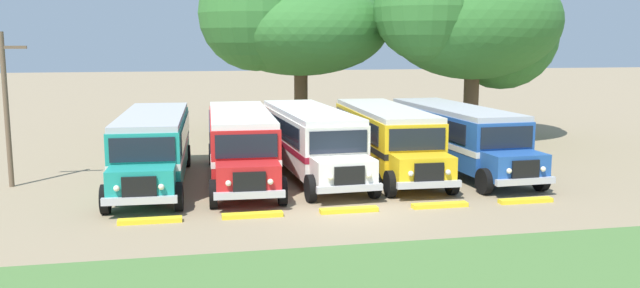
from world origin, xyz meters
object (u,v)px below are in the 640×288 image
parked_bus_slot_2 (311,138)px  parked_bus_slot_4 (456,134)px  parked_bus_slot_3 (386,136)px  parked_bus_slot_1 (241,141)px  secondary_tree (471,21)px  parked_bus_slot_0 (153,144)px  broad_shade_tree (294,23)px  utility_pole (6,104)px

parked_bus_slot_2 → parked_bus_slot_4: bearing=85.7°
parked_bus_slot_2 → parked_bus_slot_3: bearing=87.7°
parked_bus_slot_1 → parked_bus_slot_2: size_ratio=1.00×
parked_bus_slot_2 → secondary_tree: bearing=124.2°
parked_bus_slot_0 → broad_shade_tree: bearing=150.0°
secondary_tree → parked_bus_slot_2: bearing=-143.1°
parked_bus_slot_1 → utility_pole: size_ratio=1.79×
secondary_tree → parked_bus_slot_1: bearing=-148.7°
parked_bus_slot_0 → parked_bus_slot_1: same height
parked_bus_slot_3 → secondary_tree: 12.40m
parked_bus_slot_0 → parked_bus_slot_2: bearing=95.3°
parked_bus_slot_1 → parked_bus_slot_4: (9.68, 0.10, 0.00)m
parked_bus_slot_4 → secondary_tree: secondary_tree is taller
parked_bus_slot_1 → parked_bus_slot_2: same height
secondary_tree → utility_pole: (-23.14, -8.32, -3.57)m
parked_bus_slot_2 → secondary_tree: 14.75m
parked_bus_slot_0 → parked_bus_slot_1: bearing=93.3°
parked_bus_slot_2 → utility_pole: size_ratio=1.79×
parked_bus_slot_0 → parked_bus_slot_2: same height
parked_bus_slot_3 → secondary_tree: (7.62, 8.24, 5.27)m
secondary_tree → parked_bus_slot_3: bearing=-132.8°
parked_bus_slot_1 → broad_shade_tree: broad_shade_tree is taller
parked_bus_slot_2 → broad_shade_tree: size_ratio=0.95×
parked_bus_slot_0 → secondary_tree: secondary_tree is taller
parked_bus_slot_3 → utility_pole: utility_pole is taller
utility_pole → parked_bus_slot_2: bearing=0.2°
parked_bus_slot_1 → parked_bus_slot_3: (6.43, 0.31, 0.00)m
parked_bus_slot_3 → broad_shade_tree: bearing=-168.5°
utility_pole → secondary_tree: bearing=19.8°
secondary_tree → utility_pole: bearing=-160.2°
parked_bus_slot_0 → utility_pole: utility_pole is taller
broad_shade_tree → utility_pole: bearing=-137.9°
utility_pole → parked_bus_slot_1: bearing=-1.5°
parked_bus_slot_1 → secondary_tree: 17.28m
parked_bus_slot_0 → secondary_tree: (17.60, 8.61, 5.27)m
parked_bus_slot_4 → secondary_tree: 10.88m
parked_bus_slot_4 → secondary_tree: bearing=150.0°
parked_bus_slot_0 → parked_bus_slot_1: 3.54m
parked_bus_slot_1 → parked_bus_slot_2: 3.05m
parked_bus_slot_1 → parked_bus_slot_4: bearing=92.8°
parked_bus_slot_0 → parked_bus_slot_2: size_ratio=1.00×
broad_shade_tree → parked_bus_slot_4: bearing=-66.5°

